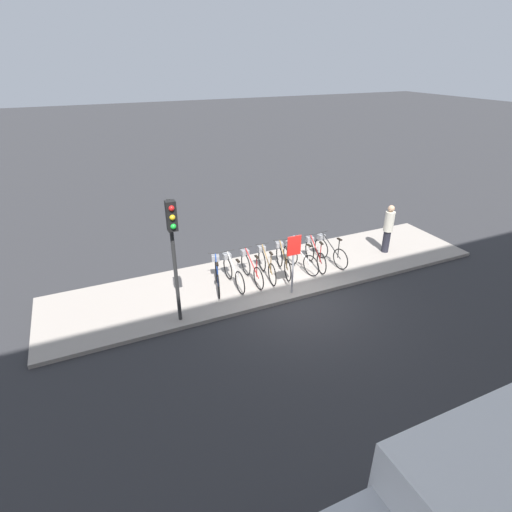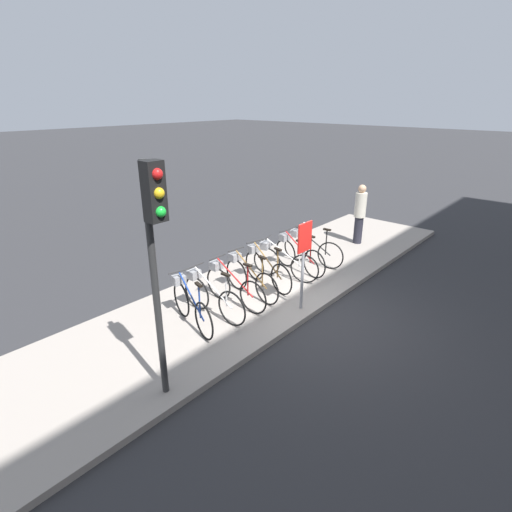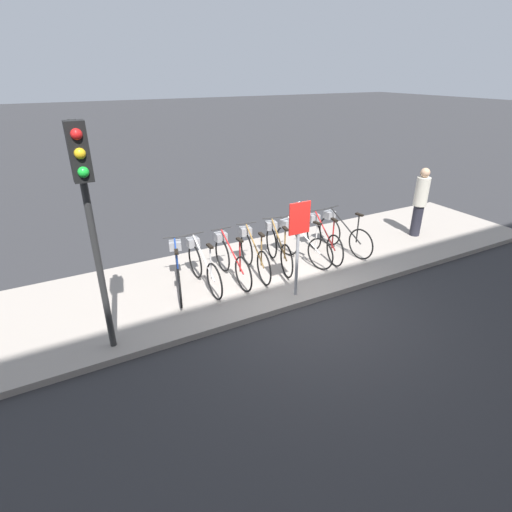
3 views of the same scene
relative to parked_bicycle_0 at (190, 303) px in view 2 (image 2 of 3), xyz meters
name	(u,v)px [view 2 (image 2 of 3)]	position (x,y,z in m)	size (l,w,h in m)	color
ground_plane	(313,317)	(2.01, -1.55, -0.58)	(120.00, 120.00, 0.00)	#2D2D30
sidewalk	(256,292)	(2.01, 0.06, -0.52)	(14.56, 3.21, 0.12)	#9E9389
parked_bicycle_0	(190,303)	(0.00, 0.00, 0.00)	(0.60, 1.69, 1.07)	black
parked_bicycle_1	(210,295)	(0.50, -0.04, 0.00)	(0.46, 1.74, 1.07)	black
parked_bicycle_2	(232,285)	(1.13, -0.03, 0.00)	(0.46, 1.74, 1.07)	black
parked_bicycle_3	(248,276)	(1.69, 0.00, 0.00)	(0.46, 1.74, 1.07)	black
parked_bicycle_4	(265,267)	(2.33, 0.05, 0.00)	(0.53, 1.71, 1.07)	black
parked_bicycle_5	(282,261)	(2.91, 0.00, 0.00)	(0.56, 1.71, 1.07)	black
parked_bicycle_6	(297,254)	(3.53, 0.00, 0.00)	(0.46, 1.73, 1.07)	black
parked_bicycle_7	(310,248)	(4.12, 0.01, 0.00)	(0.46, 1.74, 1.07)	black
pedestrian	(360,213)	(6.50, -0.15, 0.49)	(0.34, 0.34, 1.80)	#23232D
traffic_light	(155,237)	(-1.51, -1.31, 2.04)	(0.24, 0.40, 3.48)	#2D2D2D
sign_post	(304,251)	(1.97, -1.26, 0.84)	(0.44, 0.07, 1.90)	#99999E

